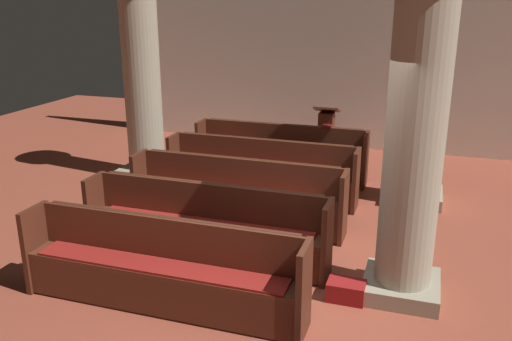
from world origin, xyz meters
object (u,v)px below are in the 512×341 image
(pew_row_4, at_px, (161,264))
(hymn_book, at_px, (327,126))
(lectern, at_px, (326,138))
(kneeler_box_red, at_px, (346,291))
(pillar_aisle_side, at_px, (425,82))
(pew_row_2, at_px, (236,192))
(pew_row_3, at_px, (204,222))
(pew_row_1, at_px, (261,169))
(pillar_aisle_rear, at_px, (416,125))
(pew_row_0, at_px, (280,150))
(pillar_far_side, at_px, (142,71))

(pew_row_4, bearing_deg, hymn_book, 80.53)
(lectern, bearing_deg, kneeler_box_red, -76.30)
(hymn_book, bearing_deg, pillar_aisle_side, -22.45)
(pew_row_2, distance_m, hymn_book, 2.57)
(pew_row_3, xyz_separation_m, lectern, (0.56, 4.63, -0.05))
(pew_row_1, relative_size, lectern, 2.80)
(pew_row_1, xyz_separation_m, pillar_aisle_rear, (2.32, -2.28, 1.37))
(pew_row_0, relative_size, pew_row_1, 1.00)
(pew_row_0, bearing_deg, pew_row_3, -90.00)
(pillar_aisle_side, distance_m, pillar_far_side, 4.59)
(pew_row_0, height_order, kneeler_box_red, pew_row_0)
(lectern, bearing_deg, pew_row_4, -95.55)
(pew_row_4, distance_m, lectern, 5.76)
(pew_row_2, distance_m, pillar_aisle_rear, 2.94)
(pew_row_2, distance_m, kneeler_box_red, 2.34)
(pillar_aisle_rear, bearing_deg, pew_row_2, 153.15)
(pew_row_3, xyz_separation_m, pillar_far_side, (-2.27, 2.68, 1.37))
(pew_row_1, xyz_separation_m, hymn_book, (0.77, 1.30, 0.45))
(pew_row_4, height_order, pillar_aisle_side, pillar_aisle_side)
(pillar_aisle_side, relative_size, hymn_book, 17.78)
(pew_row_4, xyz_separation_m, lectern, (0.56, 5.74, -0.05))
(pillar_aisle_side, height_order, lectern, pillar_aisle_side)
(pew_row_3, xyz_separation_m, kneeler_box_red, (1.77, -0.37, -0.40))
(pillar_far_side, relative_size, pillar_aisle_rear, 1.00)
(pew_row_0, relative_size, lectern, 2.80)
(pew_row_0, distance_m, pew_row_3, 3.32)
(pew_row_2, relative_size, pillar_aisle_rear, 0.84)
(pew_row_2, bearing_deg, pillar_aisle_side, 37.32)
(pillar_aisle_rear, distance_m, lectern, 5.21)
(pew_row_0, distance_m, kneeler_box_red, 4.12)
(pillar_far_side, height_order, kneeler_box_red, pillar_far_side)
(pillar_aisle_side, distance_m, kneeler_box_red, 3.74)
(pillar_aisle_rear, xyz_separation_m, lectern, (-1.76, 4.69, -1.42))
(pew_row_1, bearing_deg, kneeler_box_red, -55.53)
(pillar_far_side, height_order, hymn_book, pillar_far_side)
(pillar_aisle_side, relative_size, kneeler_box_red, 9.04)
(pew_row_4, height_order, pillar_aisle_rear, pillar_aisle_rear)
(pillar_aisle_rear, bearing_deg, hymn_book, 113.37)
(pew_row_3, relative_size, pillar_far_side, 0.84)
(pillar_far_side, xyz_separation_m, lectern, (2.83, 1.95, -1.42))
(pew_row_3, bearing_deg, pillar_aisle_rear, -1.64)
(pillar_far_side, bearing_deg, pew_row_1, -11.45)
(pillar_far_side, relative_size, kneeler_box_red, 9.04)
(pew_row_2, bearing_deg, pew_row_4, -90.00)
(pew_row_2, bearing_deg, hymn_book, 72.23)
(pew_row_4, relative_size, hymn_book, 14.99)
(pew_row_0, xyz_separation_m, pillar_aisle_side, (2.32, -0.45, 1.37))
(pillar_far_side, xyz_separation_m, hymn_book, (3.04, 0.84, -0.93))
(pew_row_0, xyz_separation_m, pew_row_2, (0.00, -2.22, 0.00))
(pew_row_4, relative_size, lectern, 2.80)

